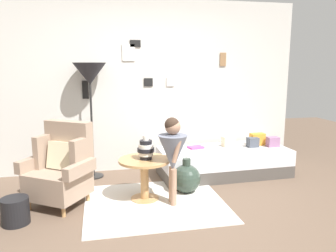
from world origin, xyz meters
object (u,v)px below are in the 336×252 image
at_px(daybed, 224,162).
at_px(side_table, 144,170).
at_px(person_child, 173,150).
at_px(demijohn_near, 186,178).
at_px(armchair, 61,168).
at_px(vase_striped, 146,149).
at_px(floor_lamp, 90,77).
at_px(book_on_daybed, 196,147).
at_px(magazine_basket, 15,211).

bearing_deg(daybed, side_table, -151.72).
relative_size(person_child, demijohn_near, 2.29).
bearing_deg(person_child, armchair, 166.98).
relative_size(daybed, side_table, 3.10).
xyz_separation_m(vase_striped, person_child, (0.28, -0.20, 0.02)).
distance_m(daybed, demijohn_near, 0.93).
relative_size(armchair, floor_lamp, 0.59).
distance_m(side_table, person_child, 0.46).
distance_m(floor_lamp, demijohn_near, 1.94).
height_order(floor_lamp, book_on_daybed, floor_lamp).
bearing_deg(magazine_basket, vase_striped, 13.93).
bearing_deg(floor_lamp, person_child, -52.47).
relative_size(armchair, side_table, 1.56).
xyz_separation_m(side_table, vase_striped, (0.02, -0.00, 0.26)).
bearing_deg(armchair, side_table, -5.22).
xyz_separation_m(armchair, person_child, (1.27, -0.29, 0.22)).
height_order(daybed, side_table, side_table).
height_order(vase_striped, demijohn_near, vase_striped).
distance_m(vase_striped, person_child, 0.35).
relative_size(daybed, floor_lamp, 1.16).
distance_m(daybed, person_child, 1.41).
bearing_deg(vase_striped, armchair, 174.73).
distance_m(vase_striped, magazine_basket, 1.54).
height_order(side_table, vase_striped, vase_striped).
bearing_deg(magazine_basket, daybed, 21.30).
bearing_deg(side_table, armchair, 174.78).
bearing_deg(book_on_daybed, side_table, -137.67).
distance_m(person_child, book_on_daybed, 1.19).
xyz_separation_m(daybed, person_child, (-0.98, -0.90, 0.46)).
xyz_separation_m(floor_lamp, demijohn_near, (1.18, -0.87, -1.27)).
distance_m(book_on_daybed, demijohn_near, 0.79).
height_order(daybed, demijohn_near, demijohn_near).
bearing_deg(armchair, person_child, -13.02).
xyz_separation_m(floor_lamp, person_child, (0.92, -1.20, -0.80)).
bearing_deg(vase_striped, daybed, 28.74).
distance_m(armchair, book_on_daybed, 1.98).
relative_size(daybed, magazine_basket, 6.89).
bearing_deg(book_on_daybed, person_child, -119.87).
relative_size(person_child, book_on_daybed, 4.73).
height_order(demijohn_near, magazine_basket, demijohn_near).
distance_m(floor_lamp, magazine_basket, 2.04).
relative_size(floor_lamp, magazine_basket, 5.92).
relative_size(armchair, book_on_daybed, 4.41).
distance_m(armchair, floor_lamp, 1.41).
relative_size(side_table, demijohn_near, 1.37).
xyz_separation_m(person_child, book_on_daybed, (0.58, 1.01, -0.24)).
bearing_deg(side_table, daybed, 28.28).
height_order(vase_striped, magazine_basket, vase_striped).
distance_m(demijohn_near, magazine_basket, 2.01).
relative_size(vase_striped, demijohn_near, 0.64).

